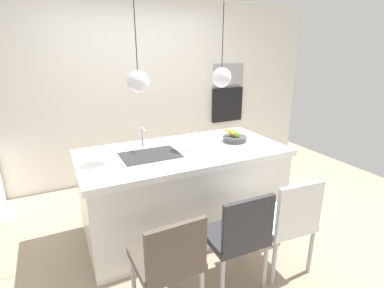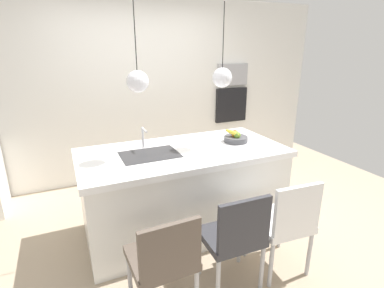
{
  "view_description": "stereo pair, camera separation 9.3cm",
  "coord_description": "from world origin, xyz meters",
  "px_view_note": "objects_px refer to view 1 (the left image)",
  "views": [
    {
      "loc": [
        -1.17,
        -2.61,
        1.92
      ],
      "look_at": [
        0.1,
        0.0,
        0.96
      ],
      "focal_mm": 27.72,
      "sensor_mm": 36.0,
      "label": 1
    },
    {
      "loc": [
        -1.08,
        -2.65,
        1.92
      ],
      "look_at": [
        0.1,
        0.0,
        0.96
      ],
      "focal_mm": 27.72,
      "sensor_mm": 36.0,
      "label": 2
    }
  ],
  "objects_px": {
    "microwave": "(228,74)",
    "chair_near": "(169,258)",
    "chair_middle": "(238,234)",
    "chair_far": "(286,219)",
    "oven": "(227,105)",
    "fruit_bowl": "(235,137)"
  },
  "relations": [
    {
      "from": "oven",
      "to": "chair_middle",
      "type": "relative_size",
      "value": 0.64
    },
    {
      "from": "fruit_bowl",
      "to": "microwave",
      "type": "height_order",
      "value": "microwave"
    },
    {
      "from": "chair_near",
      "to": "oven",
      "type": "bearing_deg",
      "value": 50.82
    },
    {
      "from": "fruit_bowl",
      "to": "chair_middle",
      "type": "bearing_deg",
      "value": -121.13
    },
    {
      "from": "oven",
      "to": "chair_middle",
      "type": "distance_m",
      "value": 2.98
    },
    {
      "from": "chair_near",
      "to": "chair_middle",
      "type": "relative_size",
      "value": 0.97
    },
    {
      "from": "fruit_bowl",
      "to": "chair_near",
      "type": "distance_m",
      "value": 1.61
    },
    {
      "from": "chair_near",
      "to": "chair_far",
      "type": "bearing_deg",
      "value": -0.24
    },
    {
      "from": "chair_middle",
      "to": "chair_far",
      "type": "bearing_deg",
      "value": -0.72
    },
    {
      "from": "fruit_bowl",
      "to": "chair_far",
      "type": "relative_size",
      "value": 0.29
    },
    {
      "from": "fruit_bowl",
      "to": "chair_middle",
      "type": "distance_m",
      "value": 1.23
    },
    {
      "from": "chair_middle",
      "to": "chair_far",
      "type": "xyz_separation_m",
      "value": [
        0.48,
        -0.01,
        0.01
      ]
    },
    {
      "from": "microwave",
      "to": "chair_far",
      "type": "height_order",
      "value": "microwave"
    },
    {
      "from": "chair_middle",
      "to": "chair_far",
      "type": "distance_m",
      "value": 0.48
    },
    {
      "from": "microwave",
      "to": "oven",
      "type": "xyz_separation_m",
      "value": [
        0.0,
        0.0,
        -0.5
      ]
    },
    {
      "from": "microwave",
      "to": "chair_near",
      "type": "bearing_deg",
      "value": -129.18
    },
    {
      "from": "fruit_bowl",
      "to": "oven",
      "type": "distance_m",
      "value": 1.8
    },
    {
      "from": "chair_middle",
      "to": "chair_far",
      "type": "height_order",
      "value": "chair_far"
    },
    {
      "from": "fruit_bowl",
      "to": "oven",
      "type": "relative_size",
      "value": 0.47
    },
    {
      "from": "microwave",
      "to": "fruit_bowl",
      "type": "bearing_deg",
      "value": -119.5
    },
    {
      "from": "chair_middle",
      "to": "chair_near",
      "type": "bearing_deg",
      "value": -179.86
    },
    {
      "from": "microwave",
      "to": "chair_near",
      "type": "xyz_separation_m",
      "value": [
        -2.07,
        -2.54,
        -1.01
      ]
    }
  ]
}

